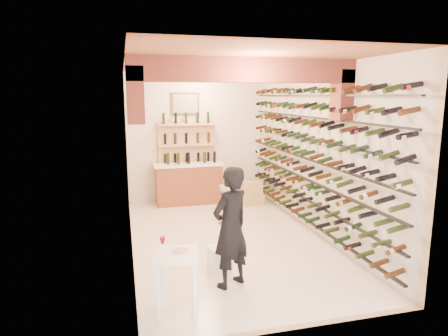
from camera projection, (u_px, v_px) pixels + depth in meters
name	position (u px, v px, depth m)	size (l,w,h in m)	color
ground	(228.00, 239.00, 7.38)	(6.00, 6.00, 0.00)	silver
room_shell	(232.00, 119.00, 6.72)	(3.52, 6.02, 3.21)	beige
wine_rack	(306.00, 154.00, 7.47)	(0.32, 5.70, 2.56)	black
back_counter	(189.00, 182.00, 9.73)	(1.70, 0.62, 1.29)	brown
back_shelving	(187.00, 156.00, 9.84)	(1.40, 0.31, 2.73)	tan
tasting_table	(177.00, 264.00, 4.81)	(0.60, 0.60, 0.92)	white
white_stool	(220.00, 258.00, 6.01)	(0.31, 0.31, 0.39)	white
person	(231.00, 227.00, 5.43)	(0.63, 0.41, 1.71)	black
chrome_barstool	(228.00, 202.00, 8.12)	(0.43, 0.43, 0.83)	silver
crate_lower	(252.00, 198.00, 9.69)	(0.52, 0.36, 0.31)	tan
crate_upper	(252.00, 187.00, 9.64)	(0.45, 0.31, 0.26)	tan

